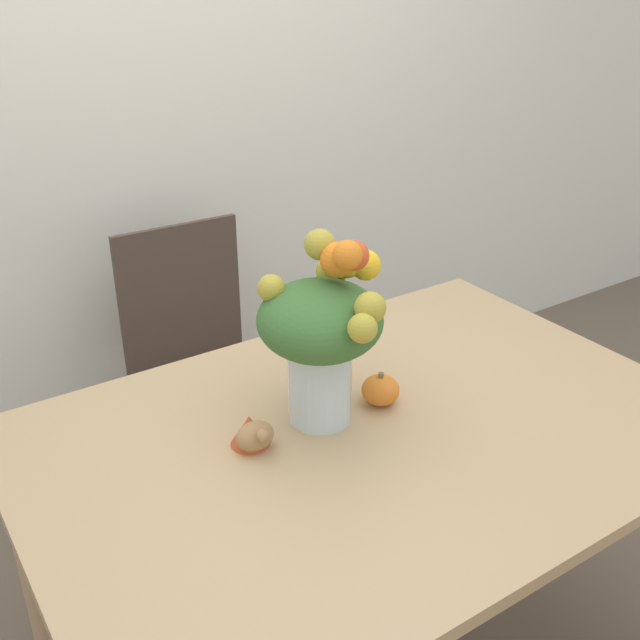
% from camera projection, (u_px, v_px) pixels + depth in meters
% --- Properties ---
extents(wall_back, '(8.00, 0.06, 2.70)m').
position_uv_depth(wall_back, '(127.00, 62.00, 2.24)').
color(wall_back, silver).
rests_on(wall_back, ground_plane).
extents(dining_table, '(1.43, 0.98, 0.74)m').
position_uv_depth(dining_table, '(368.00, 461.00, 1.62)').
color(dining_table, tan).
rests_on(dining_table, ground_plane).
extents(flower_vase, '(0.30, 0.30, 0.41)m').
position_uv_depth(flower_vase, '(323.00, 331.00, 1.53)').
color(flower_vase, silver).
rests_on(flower_vase, dining_table).
extents(pumpkin, '(0.08, 0.08, 0.08)m').
position_uv_depth(pumpkin, '(380.00, 390.00, 1.65)').
color(pumpkin, orange).
rests_on(pumpkin, dining_table).
extents(turkey_figurine, '(0.08, 0.11, 0.07)m').
position_uv_depth(turkey_figurine, '(252.00, 433.00, 1.51)').
color(turkey_figurine, '#A87A4C').
rests_on(turkey_figurine, dining_table).
extents(dining_chair_near_window, '(0.43, 0.43, 0.91)m').
position_uv_depth(dining_chair_near_window, '(204.00, 370.00, 2.34)').
color(dining_chair_near_window, '#47382D').
rests_on(dining_chair_near_window, ground_plane).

